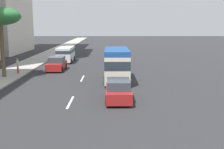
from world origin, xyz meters
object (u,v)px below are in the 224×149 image
Objects in this scene: van_fourth at (66,53)px; pedestrian_near_lamp at (18,65)px; palm_tree at (0,17)px; car_second at (118,91)px; car_third at (57,64)px; car_sixth at (116,55)px; minibus_fifth at (117,64)px.

van_fourth is 11.26m from pedestrian_near_lamp.
palm_tree is at bearing -19.59° from van_fourth.
pedestrian_near_lamp is (10.52, 10.73, 0.36)m from car_second.
car_second is 15.38m from car_third.
pedestrian_near_lamp is at bearing -24.57° from palm_tree.
van_fourth reaches higher than car_sixth.
minibus_fifth is at bearing -0.35° from car_second.
van_fourth is 14.15m from palm_tree.
car_sixth is at bearing -0.91° from car_second.
car_sixth is (15.95, -0.32, -0.93)m from minibus_fifth.
car_second is 0.60× the size of palm_tree.
car_second is at bearing 179.09° from car_sixth.
minibus_fifth is at bearing 26.74° from van_fourth.
car_third is 4.86m from pedestrian_near_lamp.
palm_tree is (-12.50, 4.45, 4.94)m from van_fourth.
car_third is 0.84× the size of van_fourth.
car_third is 2.62× the size of pedestrian_near_lamp.
pedestrian_near_lamp is at bearing 71.79° from minibus_fifth.
car_third is at bearing 0.57° from van_fourth.
car_second is 15.03m from pedestrian_near_lamp.
car_sixth is (22.93, -0.36, 0.05)m from car_second.
van_fourth reaches higher than pedestrian_near_lamp.
car_sixth is (1.74, -7.48, -0.48)m from van_fourth.
car_second is 0.96× the size of car_sixth.
minibus_fifth is (-14.21, -7.16, 0.45)m from van_fourth.
van_fourth is at bearing -179.43° from car_third.
palm_tree is (-1.83, 0.84, 5.11)m from pedestrian_near_lamp.
pedestrian_near_lamp reaches higher than car_third.
minibus_fifth is 15.98m from car_sixth.
palm_tree reaches higher than minibus_fifth.
van_fourth is 0.76× the size of palm_tree.
van_fourth is 7.70m from car_sixth.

